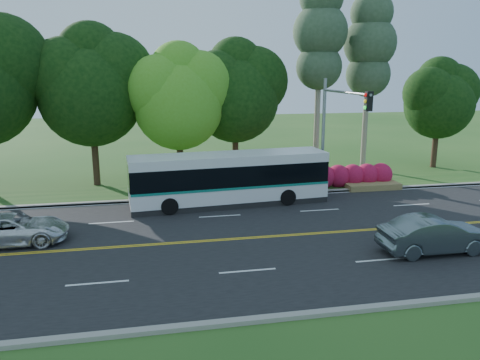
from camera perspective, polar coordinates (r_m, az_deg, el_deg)
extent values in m
plane|color=#25521B|center=(21.37, 0.29, -7.17)|extent=(120.00, 120.00, 0.00)
cube|color=black|center=(21.36, 0.29, -7.15)|extent=(60.00, 14.00, 0.02)
cube|color=gray|center=(28.06, -2.58, -2.03)|extent=(60.00, 0.30, 0.15)
cube|color=gray|center=(15.03, 5.88, -16.22)|extent=(60.00, 0.30, 0.15)
cube|color=#25521B|center=(29.84, -3.11, -1.16)|extent=(60.00, 4.00, 0.10)
cube|color=gold|center=(21.29, 0.33, -7.19)|extent=(57.00, 0.10, 0.00)
cube|color=gold|center=(21.43, 0.25, -7.05)|extent=(57.00, 0.10, 0.00)
cube|color=silver|center=(17.88, -16.98, -11.92)|extent=(2.20, 0.12, 0.00)
cube|color=silver|center=(18.09, 0.93, -11.00)|extent=(2.20, 0.12, 0.00)
cube|color=silver|center=(19.89, 16.84, -9.30)|extent=(2.20, 0.12, 0.00)
cube|color=silver|center=(24.38, -15.40, -5.00)|extent=(2.20, 0.12, 0.00)
cube|color=silver|center=(24.54, -2.47, -4.41)|extent=(2.20, 0.12, 0.00)
cube|color=silver|center=(25.89, 9.68, -3.64)|extent=(2.20, 0.12, 0.00)
cube|color=silver|center=(28.27, 20.18, -2.85)|extent=(2.20, 0.12, 0.00)
cube|color=silver|center=(27.79, -2.49, -2.29)|extent=(57.00, 0.12, 0.00)
cube|color=silver|center=(15.30, 5.54, -15.86)|extent=(57.00, 0.12, 0.00)
sphere|color=black|center=(32.07, -27.01, 12.66)|extent=(5.76, 5.76, 5.76)
cylinder|color=#322116|center=(32.33, -17.21, 2.56)|extent=(0.44, 0.44, 3.60)
sphere|color=black|center=(31.87, -17.71, 9.84)|extent=(6.60, 6.60, 6.60)
sphere|color=black|center=(32.01, -15.12, 12.38)|extent=(5.28, 5.28, 5.28)
sphere|color=black|center=(31.82, -20.31, 11.73)|extent=(4.95, 4.95, 4.95)
sphere|color=black|center=(32.24, -17.77, 14.27)|extent=(4.29, 4.29, 4.29)
cylinder|color=#322116|center=(31.25, -7.30, 2.36)|extent=(0.44, 0.44, 3.24)
sphere|color=#4F951E|center=(30.78, -7.50, 9.05)|extent=(5.80, 5.80, 5.80)
sphere|color=#4F951E|center=(31.13, -5.15, 11.29)|extent=(4.64, 4.64, 4.64)
sphere|color=#4F951E|center=(30.47, -9.74, 10.84)|extent=(4.35, 4.35, 4.35)
sphere|color=#4F951E|center=(31.11, -7.48, 13.10)|extent=(3.77, 3.77, 3.77)
cylinder|color=#322116|center=(33.18, -0.57, 3.25)|extent=(0.44, 0.44, 3.42)
sphere|color=black|center=(32.74, -0.58, 9.84)|extent=(6.00, 6.00, 6.00)
sphere|color=black|center=(33.26, 1.66, 11.95)|extent=(4.80, 4.80, 4.80)
sphere|color=black|center=(32.30, -2.66, 11.64)|extent=(4.50, 4.50, 4.50)
sphere|color=black|center=(33.10, -0.55, 13.77)|extent=(3.90, 3.90, 3.90)
cylinder|color=gray|center=(34.38, 9.42, 8.79)|extent=(0.40, 0.40, 9.80)
sphere|color=#314B2F|center=(34.29, 9.60, 13.46)|extent=(3.23, 3.23, 3.23)
sphere|color=#314B2F|center=(34.39, 9.76, 17.42)|extent=(3.80, 3.80, 3.80)
cylinder|color=gray|center=(36.44, 15.09, 8.20)|extent=(0.40, 0.40, 9.10)
sphere|color=#314B2F|center=(36.33, 15.34, 12.29)|extent=(3.23, 3.23, 3.23)
sphere|color=#314B2F|center=(36.38, 15.56, 15.76)|extent=(3.80, 3.80, 3.80)
sphere|color=#314B2F|center=(36.55, 15.77, 19.01)|extent=(3.04, 3.04, 3.04)
cylinder|color=#322116|center=(39.77, 22.64, 3.63)|extent=(0.44, 0.44, 3.06)
sphere|color=black|center=(39.42, 23.07, 8.44)|extent=(5.20, 5.20, 5.20)
sphere|color=black|center=(40.27, 24.37, 9.89)|extent=(4.16, 4.16, 4.16)
sphere|color=black|center=(38.63, 22.06, 9.81)|extent=(3.90, 3.90, 3.90)
sphere|color=black|center=(39.72, 23.13, 11.29)|extent=(3.38, 3.38, 3.38)
sphere|color=maroon|center=(29.46, 2.88, 0.06)|extent=(1.50, 1.50, 1.50)
sphere|color=maroon|center=(29.71, 4.75, 0.14)|extent=(1.50, 1.50, 1.50)
sphere|color=maroon|center=(30.00, 6.59, 0.22)|extent=(1.50, 1.50, 1.50)
sphere|color=maroon|center=(30.31, 8.39, 0.30)|extent=(1.50, 1.50, 1.50)
sphere|color=maroon|center=(30.65, 10.16, 0.38)|extent=(1.50, 1.50, 1.50)
sphere|color=maroon|center=(31.02, 11.88, 0.46)|extent=(1.50, 1.50, 1.50)
sphere|color=maroon|center=(31.42, 13.56, 0.53)|extent=(1.50, 1.50, 1.50)
sphere|color=maroon|center=(31.85, 15.20, 0.60)|extent=(1.50, 1.50, 1.50)
sphere|color=maroon|center=(32.30, 16.79, 0.67)|extent=(1.50, 1.50, 1.50)
cube|color=olive|center=(31.27, 15.78, -0.69)|extent=(3.50, 1.40, 0.40)
cylinder|color=gray|center=(29.16, 10.09, 5.23)|extent=(0.20, 0.20, 7.00)
cylinder|color=gray|center=(26.14, 12.72, 10.38)|extent=(0.14, 6.00, 0.14)
cube|color=black|center=(23.62, 15.42, 9.24)|extent=(0.32, 0.28, 0.95)
sphere|color=red|center=(23.53, 15.09, 9.98)|extent=(0.18, 0.18, 0.18)
sphere|color=yellow|center=(23.55, 15.04, 9.25)|extent=(0.18, 0.18, 0.18)
sphere|color=#19D833|center=(23.57, 15.00, 8.52)|extent=(0.18, 0.18, 0.18)
cube|color=silver|center=(26.49, -1.30, -1.32)|extent=(11.24, 3.27, 0.92)
cube|color=black|center=(26.25, -1.31, 0.86)|extent=(11.19, 3.31, 1.15)
cube|color=silver|center=(26.08, -1.32, 2.64)|extent=(11.24, 3.27, 0.52)
cube|color=#0C7362|center=(26.39, -1.30, -0.47)|extent=(11.19, 3.32, 0.13)
cube|color=black|center=(25.44, -13.41, 0.30)|extent=(0.24, 2.16, 1.57)
cube|color=#19E54C|center=(25.27, -13.49, 2.26)|extent=(0.17, 1.41, 0.20)
cube|color=black|center=(26.65, -1.29, -2.61)|extent=(11.23, 3.18, 0.32)
cylinder|color=black|center=(24.88, -8.59, -3.19)|extent=(0.94, 0.33, 0.92)
cylinder|color=black|center=(27.00, -9.20, -1.91)|extent=(0.94, 0.33, 0.92)
cylinder|color=black|center=(26.49, 5.83, -2.10)|extent=(0.94, 0.33, 0.92)
cylinder|color=black|center=(28.48, 4.20, -0.98)|extent=(0.94, 0.33, 0.92)
imported|color=#536165|center=(21.19, 22.67, -6.18)|extent=(4.62, 1.62, 1.52)
imported|color=silver|center=(22.83, -26.09, -5.41)|extent=(4.85, 2.39, 1.32)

